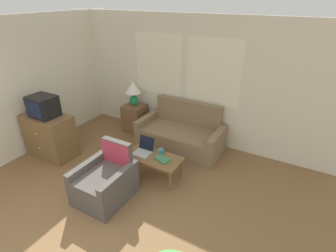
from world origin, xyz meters
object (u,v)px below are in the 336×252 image
at_px(laptop, 144,149).
at_px(cup_navy, 161,151).
at_px(coffee_table, 154,159).
at_px(book_red, 162,159).
at_px(couch, 182,134).
at_px(armchair, 106,182).
at_px(table_lamp, 133,90).
at_px(television, 43,106).

distance_m(laptop, cup_navy, 0.31).
relative_size(coffee_table, laptop, 3.09).
distance_m(coffee_table, cup_navy, 0.19).
bearing_deg(cup_navy, book_red, -52.29).
xyz_separation_m(couch, armchair, (-0.32, -1.98, 0.01)).
distance_m(table_lamp, cup_navy, 1.87).
relative_size(television, cup_navy, 5.19).
bearing_deg(couch, television, -142.79).
bearing_deg(coffee_table, table_lamp, 135.97).
xyz_separation_m(table_lamp, book_red, (1.52, -1.30, -0.57)).
bearing_deg(table_lamp, coffee_table, -44.03).
xyz_separation_m(couch, television, (-2.09, -1.59, 0.79)).
height_order(television, laptop, television).
bearing_deg(television, couch, 37.21).
height_order(armchair, book_red, armchair).
relative_size(television, book_red, 1.74).
distance_m(couch, television, 2.74).
relative_size(laptop, cup_navy, 3.32).
relative_size(couch, armchair, 2.02).
relative_size(armchair, table_lamp, 1.53).
xyz_separation_m(coffee_table, book_red, (0.19, -0.01, 0.07)).
relative_size(couch, coffee_table, 1.78).
bearing_deg(television, book_red, 9.44).
xyz_separation_m(television, table_lamp, (0.81, 1.69, -0.06)).
height_order(couch, table_lamp, table_lamp).
relative_size(armchair, television, 1.74).
bearing_deg(book_red, armchair, -125.68).
height_order(armchair, coffee_table, armchair).
xyz_separation_m(table_lamp, coffee_table, (1.33, -1.28, -0.64)).
xyz_separation_m(couch, coffee_table, (0.05, -1.18, 0.09)).
xyz_separation_m(table_lamp, laptop, (1.11, -1.25, -0.53)).
relative_size(laptop, book_red, 1.12).
bearing_deg(coffee_table, couch, 92.53).
height_order(couch, television, television).
relative_size(couch, laptop, 5.49).
distance_m(table_lamp, coffee_table, 1.96).
height_order(television, coffee_table, television).
xyz_separation_m(armchair, book_red, (0.56, 0.78, 0.15)).
relative_size(coffee_table, cup_navy, 10.26).
xyz_separation_m(table_lamp, cup_navy, (1.39, -1.13, -0.54)).
xyz_separation_m(armchair, laptop, (0.15, 0.83, 0.19)).
height_order(couch, book_red, couch).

